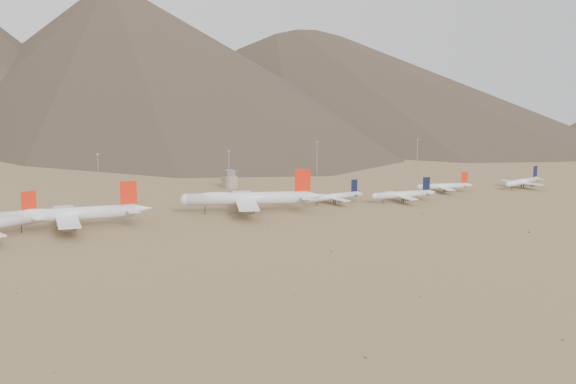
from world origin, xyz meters
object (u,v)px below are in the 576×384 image
control_tower (229,180)px  narrowbody_a (335,196)px  widebody_centre (70,214)px  narrowbody_b (403,194)px  widebody_east (248,198)px

control_tower → narrowbody_a: bearing=-70.2°
widebody_centre → narrowbody_b: widebody_centre is taller
narrowbody_a → control_tower: narrowbody_a is taller
widebody_centre → control_tower: size_ratio=6.19×
narrowbody_a → narrowbody_b: narrowbody_b is taller
control_tower → narrowbody_b: bearing=-55.2°
widebody_centre → widebody_east: 93.75m
widebody_east → control_tower: widebody_east is taller
widebody_centre → narrowbody_a: 149.68m
widebody_east → narrowbody_a: widebody_east is taller
widebody_centre → narrowbody_a: size_ratio=1.88×
widebody_centre → narrowbody_a: (149.62, -2.55, -3.42)m
narrowbody_b → control_tower: size_ratio=3.53×
widebody_centre → control_tower: bearing=42.3°
widebody_east → control_tower: (26.33, 83.22, -2.72)m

